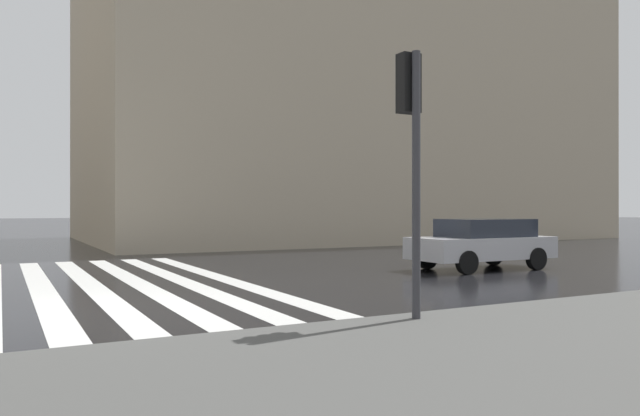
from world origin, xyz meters
TOP-DOWN VIEW (x-y plane):
  - ground_plane at (0.00, 0.00)m, footprint 220.00×220.00m
  - zebra_crossing at (4.00, 0.22)m, footprint 13.00×7.50m
  - haussmann_block_corner at (20.48, -16.18)m, footprint 15.95×27.98m
  - traffic_signal_post at (-3.32, -3.68)m, footprint 0.44×0.30m
  - car_silver at (2.50, -10.44)m, footprint 1.85×4.10m

SIDE VIEW (x-z plane):
  - ground_plane at x=0.00m, z-range 0.00..0.00m
  - zebra_crossing at x=4.00m, z-range 0.00..0.01m
  - car_silver at x=2.50m, z-range 0.05..1.46m
  - traffic_signal_post at x=-3.32m, z-range 0.98..4.74m
  - haussmann_block_corner at x=20.48m, z-range -0.19..18.06m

